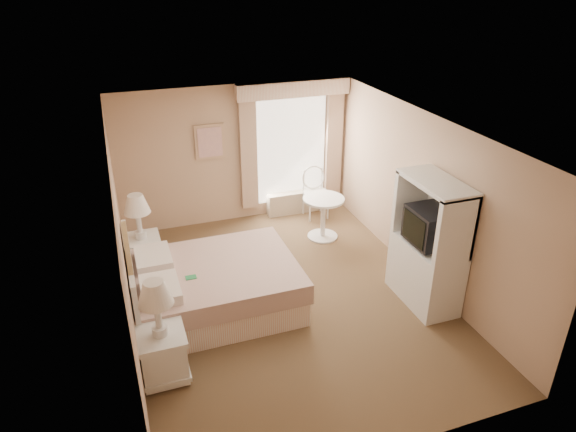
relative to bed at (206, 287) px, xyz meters
name	(u,v)px	position (x,y,z in m)	size (l,w,h in m)	color
room	(287,221)	(1.11, -0.12, 0.88)	(4.21, 5.51, 2.51)	brown
window	(293,145)	(2.16, 2.53, 0.97)	(2.05, 0.22, 2.51)	white
framed_art	(210,142)	(0.66, 2.59, 1.18)	(0.52, 0.04, 0.62)	tan
bed	(206,287)	(0.00, 0.00, 0.00)	(2.23, 1.75, 1.55)	#DAA68E
nightstand_near	(162,344)	(-0.73, -1.12, 0.12)	(0.54, 0.54, 1.30)	silver
nightstand_far	(142,246)	(-0.73, 1.23, 0.12)	(0.54, 0.54, 1.31)	silver
round_table	(323,211)	(2.32, 1.40, 0.13)	(0.71, 0.71, 0.75)	silver
cafe_chair	(315,188)	(2.51, 2.27, 0.19)	(0.47, 0.47, 0.96)	silver
armoire	(428,253)	(2.93, -0.79, 0.39)	(0.55, 1.10, 1.84)	silver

